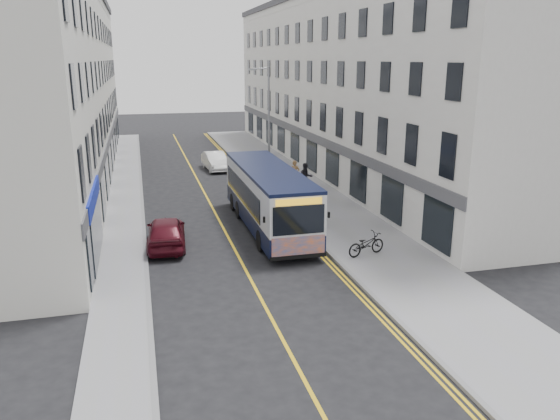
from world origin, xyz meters
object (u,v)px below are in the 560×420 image
bicycle (366,244)px  pedestrian_far (306,177)px  car_white (215,161)px  streetlamp (268,125)px  car_maroon (166,232)px  city_bus (268,196)px  pedestrian_near (295,174)px

bicycle → pedestrian_far: 12.13m
bicycle → car_white: (-3.64, 21.37, 0.07)m
streetlamp → car_maroon: size_ratio=1.85×
streetlamp → city_bus: (-1.91, -8.10, -2.65)m
city_bus → car_maroon: city_bus is taller
city_bus → pedestrian_far: (4.14, 6.83, -0.68)m
streetlamp → pedestrian_far: size_ratio=4.26×
city_bus → car_white: (-0.46, 16.12, -1.04)m
pedestrian_far → car_maroon: pedestrian_far is taller
pedestrian_near → car_white: size_ratio=0.43×
streetlamp → city_bus: streetlamp is taller
bicycle → car_white: size_ratio=0.46×
car_maroon → bicycle: bearing=160.4°
city_bus → car_white: bearing=91.6°
city_bus → car_maroon: size_ratio=2.53×
bicycle → car_white: bearing=-6.4°
pedestrian_far → city_bus: bearing=-123.6°
streetlamp → pedestrian_far: (2.23, -1.27, -3.32)m
city_bus → pedestrian_near: 9.08m
pedestrian_near → car_maroon: pedestrian_near is taller
car_maroon → city_bus: bearing=-159.4°
city_bus → bicycle: city_bus is taller
city_bus → car_white: 16.16m
city_bus → streetlamp: bearing=76.7°
streetlamp → bicycle: bearing=-84.6°
pedestrian_far → car_maroon: (-9.40, -8.42, -0.32)m
car_white → car_maroon: bearing=-109.7°
bicycle → car_maroon: (-8.45, 3.66, 0.11)m
bicycle → pedestrian_near: bearing=-18.6°
bicycle → car_maroon: size_ratio=0.44×
streetlamp → pedestrian_near: bearing=3.5°
bicycle → car_maroon: 9.21m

